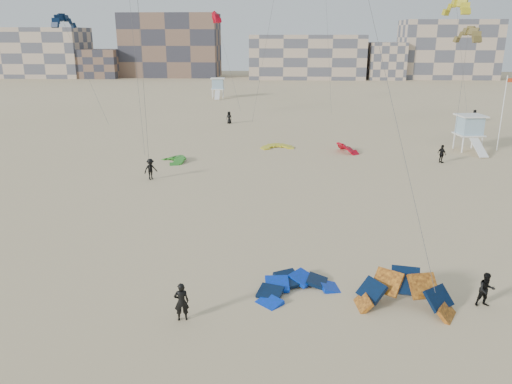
# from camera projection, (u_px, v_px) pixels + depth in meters

# --- Properties ---
(ground) EXTENTS (320.00, 320.00, 0.00)m
(ground) POSITION_uv_depth(u_px,v_px,m) (184.00, 326.00, 21.33)
(ground) COLOR #D3B88D
(ground) RESTS_ON ground
(kite_ground_blue) EXTENTS (5.42, 5.50, 2.00)m
(kite_ground_blue) POSITION_uv_depth(u_px,v_px,m) (296.00, 291.00, 24.23)
(kite_ground_blue) COLOR #0527E9
(kite_ground_blue) RESTS_ON ground
(kite_ground_orange) EXTENTS (5.08, 5.08, 4.35)m
(kite_ground_orange) POSITION_uv_depth(u_px,v_px,m) (404.00, 308.00, 22.77)
(kite_ground_orange) COLOR orange
(kite_ground_orange) RESTS_ON ground
(kite_ground_green) EXTENTS (4.45, 4.37, 1.74)m
(kite_ground_green) POSITION_uv_depth(u_px,v_px,m) (173.00, 162.00, 49.14)
(kite_ground_green) COLOR #218824
(kite_ground_green) RESTS_ON ground
(kite_ground_red_far) EXTENTS (3.86, 3.76, 2.83)m
(kite_ground_red_far) POSITION_uv_depth(u_px,v_px,m) (347.00, 152.00, 53.13)
(kite_ground_red_far) COLOR red
(kite_ground_red_far) RESTS_ON ground
(kite_ground_yellow) EXTENTS (3.92, 4.07, 0.86)m
(kite_ground_yellow) POSITION_uv_depth(u_px,v_px,m) (277.00, 148.00, 55.09)
(kite_ground_yellow) COLOR gold
(kite_ground_yellow) RESTS_ON ground
(kitesurfer_main) EXTENTS (0.73, 0.56, 1.77)m
(kitesurfer_main) POSITION_uv_depth(u_px,v_px,m) (181.00, 302.00, 21.58)
(kitesurfer_main) COLOR black
(kitesurfer_main) RESTS_ON ground
(kitesurfer_b) EXTENTS (0.87, 0.71, 1.65)m
(kitesurfer_b) POSITION_uv_depth(u_px,v_px,m) (486.00, 290.00, 22.70)
(kitesurfer_b) COLOR black
(kitesurfer_b) RESTS_ON ground
(kitesurfer_c) EXTENTS (1.34, 1.28, 1.83)m
(kitesurfer_c) POSITION_uv_depth(u_px,v_px,m) (151.00, 169.00, 42.79)
(kitesurfer_c) COLOR black
(kitesurfer_c) RESTS_ON ground
(kitesurfer_d) EXTENTS (0.87, 1.12, 1.78)m
(kitesurfer_d) POSITION_uv_depth(u_px,v_px,m) (442.00, 154.00, 48.41)
(kitesurfer_d) COLOR black
(kitesurfer_d) RESTS_ON ground
(kitesurfer_e) EXTENTS (0.97, 0.81, 1.69)m
(kitesurfer_e) POSITION_uv_depth(u_px,v_px,m) (229.00, 117.00, 70.09)
(kitesurfer_e) COLOR black
(kitesurfer_e) RESTS_ON ground
(kitesurfer_f) EXTENTS (1.07, 1.69, 1.74)m
(kitesurfer_f) POSITION_uv_depth(u_px,v_px,m) (474.00, 116.00, 71.39)
(kitesurfer_f) COLOR black
(kitesurfer_f) RESTS_ON ground
(kite_fly_olive) EXTENTS (3.94, 4.87, 11.97)m
(kite_fly_olive) POSITION_uv_depth(u_px,v_px,m) (468.00, 36.00, 48.26)
(kite_fly_olive) COLOR brown
(kite_fly_olive) RESTS_ON ground
(kite_fly_yellow) EXTENTS (5.53, 5.87, 15.85)m
(kite_fly_yellow) POSITION_uv_depth(u_px,v_px,m) (457.00, 8.00, 66.09)
(kite_fly_yellow) COLOR gold
(kite_fly_yellow) RESTS_ON ground
(kite_fly_navy) EXTENTS (7.08, 4.24, 13.62)m
(kite_fly_navy) POSITION_uv_depth(u_px,v_px,m) (63.00, 22.00, 61.12)
(kite_fly_navy) COLOR #041537
(kite_fly_navy) RESTS_ON ground
(kite_fly_red) EXTENTS (6.50, 9.79, 14.83)m
(kite_fly_red) POSITION_uv_depth(u_px,v_px,m) (216.00, 18.00, 78.77)
(kite_fly_red) COLOR red
(kite_fly_red) RESTS_ON ground
(lifeguard_tower_near) EXTENTS (3.03, 5.42, 3.84)m
(lifeguard_tower_near) POSITION_uv_depth(u_px,v_px,m) (469.00, 133.00, 53.35)
(lifeguard_tower_near) COLOR white
(lifeguard_tower_near) RESTS_ON ground
(lifeguard_tower_far) EXTENTS (2.91, 5.36, 3.86)m
(lifeguard_tower_far) POSITION_uv_depth(u_px,v_px,m) (218.00, 88.00, 98.50)
(lifeguard_tower_far) COLOR white
(lifeguard_tower_far) RESTS_ON ground
(flagpole) EXTENTS (0.64, 0.10, 7.94)m
(flagpole) POSITION_uv_depth(u_px,v_px,m) (502.00, 112.00, 52.53)
(flagpole) COLOR white
(flagpole) RESTS_ON ground
(condo_west_a) EXTENTS (30.00, 15.00, 14.00)m
(condo_west_a) POSITION_uv_depth(u_px,v_px,m) (35.00, 53.00, 146.92)
(condo_west_a) COLOR tan
(condo_west_a) RESTS_ON ground
(condo_west_b) EXTENTS (28.00, 14.00, 18.00)m
(condo_west_b) POSITION_uv_depth(u_px,v_px,m) (171.00, 45.00, 147.89)
(condo_west_b) COLOR brown
(condo_west_b) RESTS_ON ground
(condo_mid) EXTENTS (32.00, 16.00, 12.00)m
(condo_mid) POSITION_uv_depth(u_px,v_px,m) (307.00, 57.00, 142.75)
(condo_mid) COLOR tan
(condo_mid) RESTS_ON ground
(condo_east) EXTENTS (26.00, 14.00, 16.00)m
(condo_east) POSITION_uv_depth(u_px,v_px,m) (448.00, 49.00, 141.81)
(condo_east) COLOR tan
(condo_east) RESTS_ON ground
(condo_fill_left) EXTENTS (12.00, 10.00, 8.00)m
(condo_fill_left) POSITION_uv_depth(u_px,v_px,m) (100.00, 64.00, 144.80)
(condo_fill_left) COLOR brown
(condo_fill_left) RESTS_ON ground
(condo_fill_right) EXTENTS (10.00, 10.00, 10.00)m
(condo_fill_right) POSITION_uv_depth(u_px,v_px,m) (385.00, 61.00, 139.91)
(condo_fill_right) COLOR tan
(condo_fill_right) RESTS_ON ground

